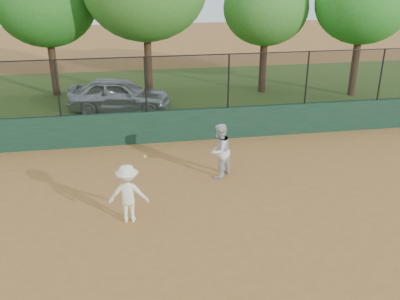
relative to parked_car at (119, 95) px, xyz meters
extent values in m
plane|color=#A66C35|center=(1.50, -9.98, -0.76)|extent=(80.00, 80.00, 0.00)
cube|color=#1B3B28|center=(1.50, -3.98, -0.16)|extent=(26.00, 0.20, 1.20)
cube|color=#314F18|center=(1.50, 2.02, -0.76)|extent=(36.00, 12.00, 0.01)
imported|color=#AFB4B9|center=(0.00, 0.00, 0.00)|extent=(4.72, 2.66, 1.52)
imported|color=silver|center=(3.01, -7.15, 0.10)|extent=(1.06, 1.05, 1.72)
imported|color=white|center=(0.19, -9.30, 0.03)|extent=(1.08, 0.70, 1.57)
sphere|color=#AFD930|center=(0.65, -9.62, 1.17)|extent=(0.08, 0.08, 0.08)
cube|color=black|center=(1.50, -3.98, 1.44)|extent=(26.00, 0.02, 2.00)
cylinder|color=black|center=(1.50, -3.98, 2.42)|extent=(26.00, 0.04, 0.04)
cylinder|color=black|center=(-2.00, -3.98, 1.44)|extent=(0.06, 0.06, 2.00)
cylinder|color=black|center=(1.00, -3.98, 1.44)|extent=(0.06, 0.06, 2.00)
cylinder|color=black|center=(4.00, -3.98, 1.44)|extent=(0.06, 0.06, 2.00)
cylinder|color=black|center=(7.00, -3.98, 1.44)|extent=(0.06, 0.06, 2.00)
cylinder|color=black|center=(10.00, -3.98, 1.44)|extent=(0.06, 0.06, 2.00)
cylinder|color=#452A17|center=(-3.12, 3.16, 0.54)|extent=(0.36, 0.36, 2.61)
ellipsoid|color=#27661D|center=(-3.12, 3.16, 3.64)|extent=(4.65, 4.23, 4.02)
cylinder|color=#472E19|center=(1.44, 1.80, 0.75)|extent=(0.36, 0.36, 3.01)
cylinder|color=#3F2515|center=(7.19, 2.03, 0.51)|extent=(0.36, 0.36, 2.54)
ellipsoid|color=#346D23|center=(7.19, 2.03, 3.38)|extent=(4.13, 3.76, 3.57)
cylinder|color=#4B311B|center=(11.43, 0.68, 0.61)|extent=(0.36, 0.36, 2.73)
ellipsoid|color=#297521|center=(11.43, 0.68, 3.72)|extent=(4.52, 4.11, 3.90)
camera|label=1|loc=(0.31, -19.40, 5.47)|focal=40.00mm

